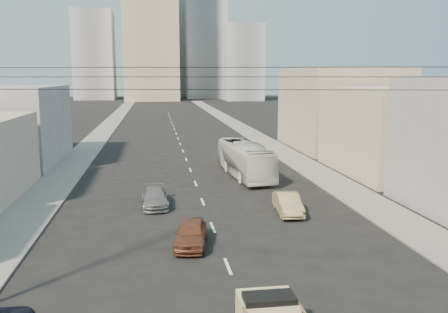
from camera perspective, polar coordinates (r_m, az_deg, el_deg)
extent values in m
cube|color=gray|center=(84.22, -14.06, 3.24)|extent=(3.50, 180.00, 0.12)
cube|color=gray|center=(85.14, 1.91, 3.58)|extent=(3.50, 180.00, 0.12)
cube|color=silver|center=(23.38, 0.46, -13.05)|extent=(0.15, 2.00, 0.01)
cube|color=silver|center=(28.95, -1.37, -8.51)|extent=(0.15, 2.00, 0.01)
cube|color=silver|center=(34.67, -2.58, -5.45)|extent=(0.15, 2.00, 0.01)
cube|color=silver|center=(40.47, -3.44, -3.26)|extent=(0.15, 2.00, 0.01)
cube|color=silver|center=(46.32, -4.08, -1.62)|extent=(0.15, 2.00, 0.01)
cube|color=silver|center=(52.21, -4.57, -0.34)|extent=(0.15, 2.00, 0.01)
cube|color=silver|center=(58.11, -4.97, 0.67)|extent=(0.15, 2.00, 0.01)
cube|color=silver|center=(64.04, -5.29, 1.50)|extent=(0.15, 2.00, 0.01)
cube|color=silver|center=(69.98, -5.56, 2.18)|extent=(0.15, 2.00, 0.01)
cube|color=silver|center=(75.92, -5.78, 2.76)|extent=(0.15, 2.00, 0.01)
cube|color=silver|center=(81.88, -5.97, 3.26)|extent=(0.15, 2.00, 0.01)
cube|color=silver|center=(87.84, -6.14, 3.69)|extent=(0.15, 2.00, 0.01)
cube|color=silver|center=(93.81, -6.29, 4.06)|extent=(0.15, 2.00, 0.01)
cube|color=silver|center=(99.78, -6.42, 4.39)|extent=(0.15, 2.00, 0.01)
cube|color=silver|center=(105.75, -6.53, 4.68)|extent=(0.15, 2.00, 0.01)
cube|color=silver|center=(111.73, -6.63, 4.94)|extent=(0.15, 2.00, 0.01)
cube|color=silver|center=(117.71, -6.72, 5.17)|extent=(0.15, 2.00, 0.01)
cube|color=black|center=(16.48, 5.44, -17.37)|extent=(1.70, 0.90, 0.70)
imported|color=silver|center=(43.07, 2.53, -0.36)|extent=(3.51, 11.32, 3.10)
imported|color=brown|center=(25.81, -3.98, -9.21)|extent=(2.24, 4.29, 1.39)
imported|color=#978958|center=(31.85, 7.69, -5.63)|extent=(1.75, 4.24, 1.37)
imported|color=slate|center=(33.63, -8.33, -4.91)|extent=(1.97, 4.44, 1.27)
cylinder|color=black|center=(15.18, 4.33, 10.66)|extent=(23.01, 5.02, 0.02)
cylinder|color=black|center=(15.18, 4.31, 9.53)|extent=(23.01, 5.02, 0.02)
cylinder|color=black|center=(15.19, 4.30, 8.02)|extent=(23.01, 5.02, 0.02)
cube|color=#ADA28C|center=(47.46, 20.48, 2.95)|extent=(11.00, 14.00, 8.00)
cube|color=gray|center=(62.00, 13.84, 5.64)|extent=(12.00, 16.00, 10.00)
cube|color=tan|center=(184.51, -8.84, 16.05)|extent=(20.00, 20.00, 60.00)
cube|color=gray|center=(199.76, -2.25, 12.77)|extent=(16.00, 16.00, 40.00)
cube|color=gray|center=(194.81, -15.34, 11.64)|extent=(15.00, 15.00, 34.00)
cube|color=gray|center=(213.91, -5.98, 13.06)|extent=(18.00, 18.00, 44.00)
cube|color=gray|center=(181.47, 2.29, 11.20)|extent=(14.00, 14.00, 28.00)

